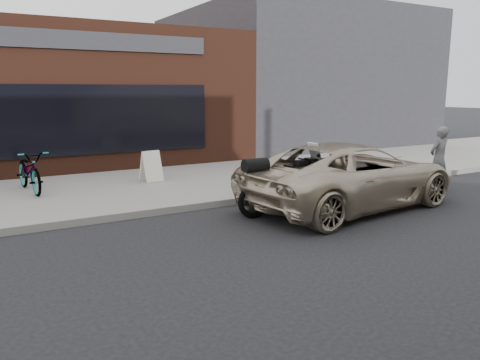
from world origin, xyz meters
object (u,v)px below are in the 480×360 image
Objects in this scene: pedestrian at (439,158)px; bicycle_front at (30,171)px; motorcycle at (282,185)px; minivan at (350,175)px; sandwich_sign at (151,166)px.

bicycle_front is at bearing -27.59° from pedestrian.
motorcycle is 4.91m from pedestrian.
minivan is at bearing -44.35° from bicycle_front.
minivan is 5.29m from sandwich_sign.
pedestrian is at bearing -42.85° from sandwich_sign.
sandwich_sign is (-1.39, 4.10, -0.08)m from motorcycle.
motorcycle is at bearing 75.99° from minivan.
pedestrian is (4.90, 0.04, 0.19)m from motorcycle.
pedestrian is 10.15m from bicycle_front.
minivan is at bearing -5.80° from motorcycle.
sandwich_sign is (-3.05, 4.32, -0.16)m from minivan.
bicycle_front is (-6.00, 4.46, -0.07)m from minivan.
motorcycle is 4.33m from sandwich_sign.
bicycle_front is at bearing 47.24° from minivan.
motorcycle is at bearing -2.71° from pedestrian.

